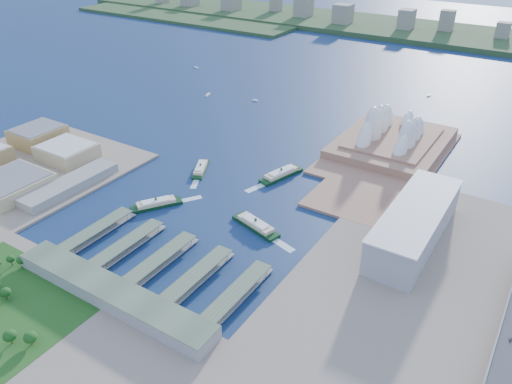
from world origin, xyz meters
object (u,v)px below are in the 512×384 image
Objects in this scene: ferry_d at (256,223)px; car_c at (510,339)px; ferry_c at (156,202)px; opera_house at (395,126)px; toaster_building at (414,225)px; ferry_b at (281,172)px; ferry_a at (201,167)px.

car_c is at bearing -83.56° from ferry_d.
ferry_c is 355.05m from car_c.
opera_house is 266.27m from ferry_d.
ferry_b is (-173.84, 48.49, -14.84)m from toaster_building.
opera_house is 328.24m from ferry_c.
toaster_building reaches higher than ferry_c.
ferry_d is (-140.67, -60.05, -15.05)m from toaster_building.
toaster_building reaches higher than ferry_d.
ferry_b reaches higher than ferry_a.
car_c reaches higher than ferry_c.
ferry_b is at bearing -118.96° from opera_house.
ferry_b is at bearing -28.43° from car_c.
toaster_building is at bearing -28.49° from ferry_a.
ferry_a is (-265.29, 8.84, -15.84)m from toaster_building.
opera_house reaches higher than ferry_a.
ferry_a is 142.40m from ferry_d.
ferry_b is 14.77× the size of car_c.
car_c is at bearing -149.16° from ferry_c.
ferry_b is 113.50m from ferry_d.
ferry_a is at bearing -16.59° from car_c.
car_c reaches higher than ferry_b.
car_c is (274.84, -148.80, 9.77)m from ferry_b.
opera_house is 44.38× the size of car_c.
ferry_c is at bearing -109.29° from ferry_a.
toaster_building is (90.00, -200.00, -11.50)m from opera_house.
ferry_c is 115.21m from ferry_d.
ferry_b is 1.09× the size of ferry_c.
opera_house reaches higher than ferry_d.
car_c is (101.00, -100.31, -5.06)m from toaster_building.
ferry_d is at bearing -101.03° from opera_house.
ferry_d is at bearing -9.46° from car_c.
ferry_c is (-163.50, -283.37, -26.78)m from opera_house.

